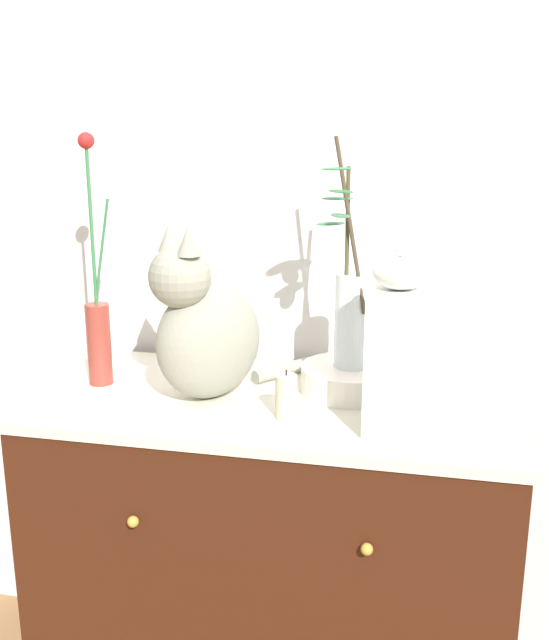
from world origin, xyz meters
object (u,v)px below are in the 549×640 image
(sideboard, at_px, (274,565))
(cat_sitting, at_px, (205,329))
(jar_lidded_porcelain, at_px, (397,348))
(vase_slim_green, at_px, (98,326))
(bowl_porcelain, at_px, (351,379))
(vase_glass_clear, at_px, (351,311))
(candle_pillar, at_px, (286,397))

(sideboard, height_order, cat_sitting, cat_sitting)
(sideboard, relative_size, jar_lidded_porcelain, 2.84)
(vase_slim_green, bearing_deg, sideboard, -1.40)
(sideboard, bearing_deg, jar_lidded_porcelain, -24.34)
(vase_slim_green, distance_m, bowl_porcelain, 0.59)
(cat_sitting, height_order, vase_slim_green, vase_slim_green)
(vase_glass_clear, distance_m, jar_lidded_porcelain, 0.23)
(vase_glass_clear, height_order, candle_pillar, vase_glass_clear)
(bowl_porcelain, xyz_separation_m, candle_pillar, (-0.11, -0.18, 0.02))
(vase_slim_green, height_order, candle_pillar, vase_slim_green)
(vase_glass_clear, bearing_deg, vase_slim_green, -173.65)
(bowl_porcelain, height_order, jar_lidded_porcelain, jar_lidded_porcelain)
(cat_sitting, distance_m, jar_lidded_porcelain, 0.43)
(vase_slim_green, distance_m, vase_glass_clear, 0.58)
(sideboard, xyz_separation_m, jar_lidded_porcelain, (0.27, -0.12, 0.59))
(sideboard, bearing_deg, cat_sitting, -169.70)
(sideboard, height_order, candle_pillar, candle_pillar)
(cat_sitting, bearing_deg, vase_glass_clear, 18.27)
(sideboard, height_order, jar_lidded_porcelain, jar_lidded_porcelain)
(cat_sitting, height_order, candle_pillar, cat_sitting)
(bowl_porcelain, bearing_deg, vase_slim_green, -173.41)
(vase_slim_green, relative_size, candle_pillar, 5.48)
(bowl_porcelain, bearing_deg, vase_glass_clear, -129.70)
(sideboard, relative_size, vase_slim_green, 1.87)
(bowl_porcelain, xyz_separation_m, vase_glass_clear, (-0.00, -0.00, 0.16))
(jar_lidded_porcelain, bearing_deg, sideboard, 155.66)
(bowl_porcelain, xyz_separation_m, jar_lidded_porcelain, (0.11, -0.20, 0.14))
(sideboard, distance_m, bowl_porcelain, 0.49)
(sideboard, xyz_separation_m, bowl_porcelain, (0.16, 0.08, 0.45))
(sideboard, xyz_separation_m, vase_glass_clear, (0.16, 0.07, 0.61))
(vase_slim_green, xyz_separation_m, vase_glass_clear, (0.58, 0.06, 0.05))
(cat_sitting, relative_size, vase_slim_green, 0.68)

